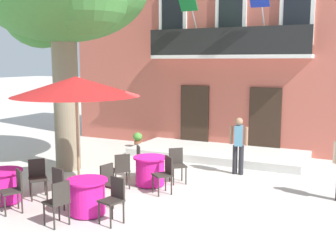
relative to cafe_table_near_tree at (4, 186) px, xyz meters
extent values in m
plane|color=beige|center=(2.57, 2.63, -0.39)|extent=(120.00, 120.00, 0.00)
cube|color=#BC5B4C|center=(2.88, 9.63, 3.36)|extent=(13.00, 4.00, 7.50)
cube|color=#332319|center=(1.58, 7.60, 0.76)|extent=(1.10, 0.08, 2.30)
cube|color=#332319|center=(4.18, 7.60, 0.76)|extent=(1.10, 0.08, 2.30)
cube|color=silver|center=(0.68, 7.59, 4.26)|extent=(1.10, 0.08, 1.90)
cube|color=black|center=(0.68, 7.56, 4.26)|extent=(0.84, 0.04, 1.60)
cube|color=silver|center=(2.88, 7.59, 4.26)|extent=(1.10, 0.08, 1.90)
cube|color=black|center=(2.88, 7.56, 4.26)|extent=(0.84, 0.04, 1.60)
cube|color=silver|center=(5.08, 7.59, 4.26)|extent=(1.10, 0.08, 1.90)
cube|color=black|center=(5.08, 7.56, 4.26)|extent=(0.84, 0.04, 1.60)
cube|color=silver|center=(2.88, 7.30, 2.95)|extent=(5.60, 0.65, 0.12)
cube|color=black|center=(2.88, 7.01, 3.46)|extent=(5.60, 0.06, 0.90)
cylinder|color=#B2B2B7|center=(1.68, 7.13, 4.36)|extent=(0.04, 0.95, 1.33)
cube|color=#146B2D|center=(1.68, 6.68, 4.66)|extent=(0.60, 0.29, 0.38)
cylinder|color=#B2B2B7|center=(4.08, 7.13, 4.36)|extent=(0.04, 0.95, 1.33)
cube|color=#192D9E|center=(4.08, 6.68, 4.66)|extent=(0.60, 0.29, 0.38)
cylinder|color=slate|center=(0.58, 7.33, 3.12)|extent=(0.24, 0.24, 0.23)
ellipsoid|color=#38843D|center=(0.58, 7.33, 3.47)|extent=(0.32, 0.32, 0.46)
cylinder|color=slate|center=(1.73, 7.33, 3.13)|extent=(0.30, 0.30, 0.24)
ellipsoid|color=#38843D|center=(1.73, 7.33, 3.42)|extent=(0.39, 0.39, 0.35)
cylinder|color=#47423D|center=(2.88, 7.33, 3.17)|extent=(0.29, 0.29, 0.32)
ellipsoid|color=#38843D|center=(2.88, 7.33, 3.51)|extent=(0.38, 0.38, 0.37)
cylinder|color=#47423D|center=(4.03, 7.33, 3.16)|extent=(0.30, 0.30, 0.31)
ellipsoid|color=#38843D|center=(4.03, 7.33, 3.52)|extent=(0.39, 0.39, 0.39)
cylinder|color=#995638|center=(5.18, 7.33, 3.14)|extent=(0.25, 0.25, 0.26)
ellipsoid|color=#38843D|center=(5.18, 7.33, 3.43)|extent=(0.32, 0.32, 0.33)
cube|color=silver|center=(2.88, 6.45, -0.27)|extent=(5.75, 2.35, 0.25)
cylinder|color=#7F755B|center=(-0.62, 3.04, 1.52)|extent=(0.73, 0.73, 3.83)
sphere|color=#3D7F38|center=(-1.99, 3.66, 4.44)|extent=(2.49, 2.49, 2.49)
cylinder|color=#DB1984|center=(0.00, 0.00, -0.02)|extent=(0.74, 0.74, 0.68)
cylinder|color=#DB1984|center=(0.00, 0.00, 0.35)|extent=(0.86, 0.86, 0.04)
cylinder|color=#2D2823|center=(0.00, 0.00, -0.38)|extent=(0.44, 0.44, 0.03)
cylinder|color=#2D2823|center=(0.70, -0.63, -0.17)|extent=(0.04, 0.04, 0.45)
cylinder|color=#2D2823|center=(0.41, -0.45, -0.17)|extent=(0.04, 0.04, 0.45)
cylinder|color=#2D2823|center=(0.87, -0.34, -0.17)|extent=(0.04, 0.04, 0.45)
cylinder|color=#2D2823|center=(0.58, -0.16, -0.17)|extent=(0.04, 0.04, 0.45)
cube|color=#2D2823|center=(0.64, -0.39, 0.08)|extent=(0.55, 0.55, 0.04)
cube|color=#2D2823|center=(0.73, -0.24, 0.31)|extent=(0.34, 0.23, 0.42)
cylinder|color=#2D2823|center=(0.74, 0.58, -0.17)|extent=(0.04, 0.04, 0.45)
cylinder|color=#2D2823|center=(0.51, 0.32, -0.17)|extent=(0.04, 0.04, 0.45)
cylinder|color=#2D2823|center=(0.48, 0.80, -0.17)|extent=(0.04, 0.04, 0.45)
cylinder|color=#2D2823|center=(0.26, 0.55, -0.17)|extent=(0.04, 0.04, 0.45)
cube|color=#2D2823|center=(0.50, 0.56, 0.08)|extent=(0.56, 0.56, 0.04)
cube|color=#2D2823|center=(0.36, 0.68, 0.31)|extent=(0.28, 0.31, 0.42)
cylinder|color=#2D2823|center=(-0.65, 0.67, -0.17)|extent=(0.04, 0.04, 0.45)
cylinder|color=#2D2823|center=(-0.37, 0.47, -0.17)|extent=(0.04, 0.04, 0.45)
cylinder|color=#DB1984|center=(2.16, 0.21, -0.02)|extent=(0.74, 0.74, 0.68)
cylinder|color=#DB1984|center=(2.16, 0.21, 0.35)|extent=(0.86, 0.86, 0.04)
cylinder|color=#2D2823|center=(2.16, 0.21, -0.38)|extent=(0.44, 0.44, 0.03)
cylinder|color=#2D2823|center=(2.51, 1.07, -0.17)|extent=(0.04, 0.04, 0.45)
cylinder|color=#2D2823|center=(2.44, 0.74, -0.17)|extent=(0.04, 0.04, 0.45)
cylinder|color=#2D2823|center=(2.18, 1.14, -0.17)|extent=(0.04, 0.04, 0.45)
cylinder|color=#2D2823|center=(2.11, 0.81, -0.17)|extent=(0.04, 0.04, 0.45)
cube|color=#2D2823|center=(2.31, 0.94, 0.08)|extent=(0.47, 0.47, 0.04)
cube|color=#2D2823|center=(2.14, 0.98, 0.31)|extent=(0.12, 0.38, 0.42)
cylinder|color=#2D2823|center=(1.31, 0.60, -0.17)|extent=(0.04, 0.04, 0.45)
cylinder|color=#2D2823|center=(1.64, 0.52, -0.17)|extent=(0.04, 0.04, 0.45)
cylinder|color=#2D2823|center=(1.23, 0.27, -0.17)|extent=(0.04, 0.04, 0.45)
cylinder|color=#2D2823|center=(1.56, 0.19, -0.17)|extent=(0.04, 0.04, 0.45)
cube|color=#2D2823|center=(1.44, 0.39, 0.08)|extent=(0.49, 0.49, 0.04)
cube|color=#2D2823|center=(1.39, 0.22, 0.31)|extent=(0.38, 0.13, 0.42)
cylinder|color=#2D2823|center=(1.75, -0.63, -0.17)|extent=(0.04, 0.04, 0.45)
cylinder|color=#2D2823|center=(1.84, -0.30, -0.17)|extent=(0.04, 0.04, 0.45)
cylinder|color=#2D2823|center=(2.07, -0.72, -0.17)|extent=(0.04, 0.04, 0.45)
cylinder|color=#2D2823|center=(2.17, -0.40, -0.17)|extent=(0.04, 0.04, 0.45)
cube|color=#2D2823|center=(1.96, -0.51, 0.08)|extent=(0.49, 0.49, 0.04)
cube|color=#2D2823|center=(2.13, -0.56, 0.31)|extent=(0.14, 0.38, 0.42)
cylinder|color=#2D2823|center=(3.00, -0.20, -0.17)|extent=(0.04, 0.04, 0.45)
cylinder|color=#2D2823|center=(2.68, -0.11, -0.17)|extent=(0.04, 0.04, 0.45)
cylinder|color=#2D2823|center=(3.09, 0.13, -0.17)|extent=(0.04, 0.04, 0.45)
cylinder|color=#2D2823|center=(2.77, 0.22, -0.17)|extent=(0.04, 0.04, 0.45)
cube|color=#2D2823|center=(2.89, 0.01, 0.08)|extent=(0.49, 0.49, 0.04)
cube|color=#2D2823|center=(2.93, 0.18, 0.31)|extent=(0.38, 0.14, 0.42)
cylinder|color=#DB1984|center=(2.37, 2.61, -0.02)|extent=(0.74, 0.74, 0.68)
cylinder|color=#DB1984|center=(2.37, 2.61, 0.35)|extent=(0.86, 0.86, 0.04)
cylinder|color=#2D2823|center=(2.37, 2.61, -0.38)|extent=(0.44, 0.44, 0.03)
cylinder|color=#2D2823|center=(1.92, 3.43, -0.17)|extent=(0.04, 0.04, 0.45)
cylinder|color=#2D2823|center=(2.14, 3.16, -0.17)|extent=(0.04, 0.04, 0.45)
cylinder|color=#2D2823|center=(1.66, 3.21, -0.17)|extent=(0.04, 0.04, 0.45)
cylinder|color=#2D2823|center=(1.87, 2.95, -0.17)|extent=(0.04, 0.04, 0.45)
cube|color=#2D2823|center=(1.90, 3.19, 0.08)|extent=(0.56, 0.56, 0.04)
cube|color=#2D2823|center=(1.76, 3.08, 0.31)|extent=(0.27, 0.32, 0.42)
cylinder|color=#2D2823|center=(1.57, 2.12, -0.17)|extent=(0.04, 0.04, 0.45)
cylinder|color=#2D2823|center=(1.82, 2.34, -0.17)|extent=(0.04, 0.04, 0.45)
cylinder|color=#2D2823|center=(1.80, 1.86, -0.17)|extent=(0.04, 0.04, 0.45)
cylinder|color=#2D2823|center=(2.05, 2.09, -0.17)|extent=(0.04, 0.04, 0.45)
cube|color=#2D2823|center=(1.81, 2.10, 0.08)|extent=(0.56, 0.56, 0.04)
cube|color=#2D2823|center=(1.93, 1.97, 0.31)|extent=(0.31, 0.28, 0.42)
cylinder|color=#2D2823|center=(2.97, 1.89, -0.17)|extent=(0.04, 0.04, 0.45)
cylinder|color=#2D2823|center=(2.71, 2.11, -0.17)|extent=(0.04, 0.04, 0.45)
cylinder|color=#2D2823|center=(3.19, 2.16, -0.17)|extent=(0.04, 0.04, 0.45)
cylinder|color=#2D2823|center=(2.93, 2.37, -0.17)|extent=(0.04, 0.04, 0.45)
cube|color=#2D2823|center=(2.95, 2.13, 0.08)|extent=(0.56, 0.56, 0.04)
cube|color=#2D2823|center=(3.06, 2.27, 0.31)|extent=(0.32, 0.27, 0.42)
cylinder|color=#2D2823|center=(3.17, 3.09, -0.17)|extent=(0.04, 0.04, 0.45)
cylinder|color=#2D2823|center=(2.91, 2.86, -0.17)|extent=(0.04, 0.04, 0.45)
cylinder|color=#2D2823|center=(2.94, 3.34, -0.17)|extent=(0.04, 0.04, 0.45)
cylinder|color=#2D2823|center=(2.69, 3.12, -0.17)|extent=(0.04, 0.04, 0.45)
cube|color=#2D2823|center=(2.93, 3.10, 0.08)|extent=(0.56, 0.56, 0.04)
cube|color=#2D2823|center=(2.81, 3.24, 0.31)|extent=(0.31, 0.28, 0.42)
cylinder|color=#997A56|center=(1.34, 1.00, 0.88)|extent=(0.06, 0.06, 2.55)
cylinder|color=#333333|center=(1.34, 1.00, -0.35)|extent=(0.44, 0.44, 0.08)
cone|color=#B21E1E|center=(1.34, 1.00, 2.23)|extent=(2.90, 2.90, 0.45)
cylinder|color=#995638|center=(-0.34, 6.70, -0.27)|extent=(0.26, 0.26, 0.23)
ellipsoid|color=#4C8E38|center=(-0.34, 6.70, 0.00)|extent=(0.34, 0.34, 0.32)
cylinder|color=beige|center=(6.72, 3.44, 0.74)|extent=(0.09, 0.09, 0.52)
cylinder|color=#232328|center=(4.02, 4.65, 0.03)|extent=(0.14, 0.14, 0.84)
cylinder|color=#232328|center=(4.20, 4.65, 0.03)|extent=(0.14, 0.14, 0.84)
cube|color=teal|center=(4.11, 4.65, 0.73)|extent=(0.29, 0.38, 0.56)
sphere|color=#9E7051|center=(4.11, 4.65, 1.13)|extent=(0.22, 0.22, 0.22)
cylinder|color=#9E7051|center=(3.89, 4.65, 0.73)|extent=(0.09, 0.09, 0.52)
cylinder|color=#9E7051|center=(4.33, 4.65, 0.73)|extent=(0.09, 0.09, 0.52)
camera|label=1|loc=(7.29, -6.58, 2.80)|focal=44.46mm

